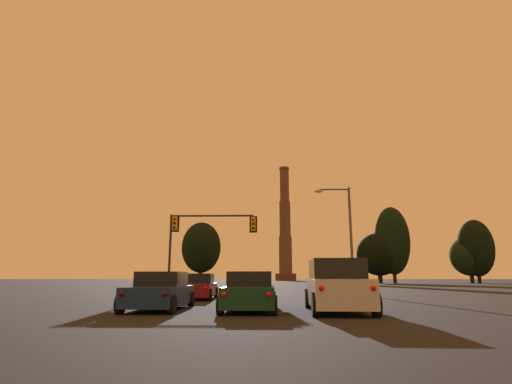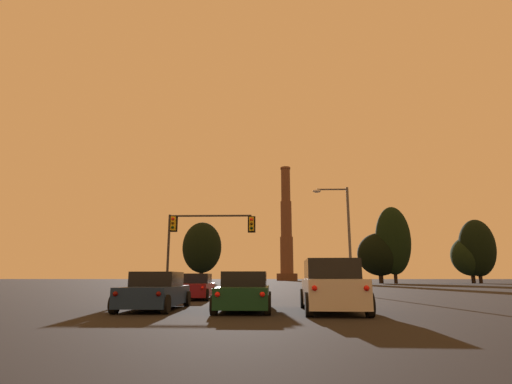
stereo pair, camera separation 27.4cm
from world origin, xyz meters
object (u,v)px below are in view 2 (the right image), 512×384
at_px(sedan_center_lane_second, 245,292).
at_px(traffic_light_overhead_left, 198,232).
at_px(sedan_left_lane_front, 195,287).
at_px(street_lamp, 343,227).
at_px(hatchback_center_lane_front, 245,288).
at_px(sedan_left_lane_second, 156,292).
at_px(smokestack, 286,235).
at_px(suv_right_lane_second, 331,286).

height_order(sedan_center_lane_second, traffic_light_overhead_left, traffic_light_overhead_left).
distance_m(sedan_left_lane_front, street_lamp, 12.56).
height_order(hatchback_center_lane_front, sedan_left_lane_second, hatchback_center_lane_front).
bearing_deg(hatchback_center_lane_front, smokestack, 83.81).
bearing_deg(sedan_center_lane_second, sedan_left_lane_second, 175.17).
bearing_deg(suv_right_lane_second, sedan_center_lane_second, 172.34).
xyz_separation_m(hatchback_center_lane_front, sedan_left_lane_second, (-3.11, -6.34, 0.00)).
xyz_separation_m(suv_right_lane_second, sedan_center_lane_second, (-3.18, 0.55, -0.23)).
xyz_separation_m(sedan_left_lane_second, traffic_light_overhead_left, (-0.88, 13.84, 3.86)).
relative_size(suv_right_lane_second, traffic_light_overhead_left, 0.74).
height_order(sedan_center_lane_second, street_lamp, street_lamp).
relative_size(sedan_left_lane_front, street_lamp, 0.60).
height_order(sedan_left_lane_second, street_lamp, street_lamp).
distance_m(sedan_left_lane_second, traffic_light_overhead_left, 14.39).
bearing_deg(hatchback_center_lane_front, sedan_left_lane_front, 154.80).
xyz_separation_m(sedan_left_lane_front, smokestack, (10.92, 129.31, 16.56)).
distance_m(suv_right_lane_second, sedan_left_lane_second, 6.71).
relative_size(sedan_left_lane_front, sedan_left_lane_second, 1.01).
bearing_deg(suv_right_lane_second, hatchback_center_lane_front, 118.32).
relative_size(suv_right_lane_second, smokestack, 0.11).
distance_m(suv_right_lane_second, traffic_light_overhead_left, 16.92).
bearing_deg(hatchback_center_lane_front, traffic_light_overhead_left, 115.34).
xyz_separation_m(suv_right_lane_second, hatchback_center_lane_front, (-3.54, 7.21, -0.23)).
bearing_deg(suv_right_lane_second, sedan_left_lane_second, 174.73).
bearing_deg(sedan_left_lane_front, smokestack, 83.11).
bearing_deg(suv_right_lane_second, sedan_left_lane_front, 129.77).
relative_size(hatchback_center_lane_front, sedan_left_lane_second, 0.88).
xyz_separation_m(sedan_left_lane_front, traffic_light_overhead_left, (-1.03, 6.27, 3.86)).
relative_size(hatchback_center_lane_front, smokestack, 0.10).
height_order(hatchback_center_lane_front, traffic_light_overhead_left, traffic_light_overhead_left).
bearing_deg(suv_right_lane_second, smokestack, 90.30).
bearing_deg(hatchback_center_lane_front, sedan_left_lane_second, -118.82).
relative_size(sedan_left_lane_second, traffic_light_overhead_left, 0.71).
xyz_separation_m(traffic_light_overhead_left, smokestack, (11.95, 123.04, 12.70)).
bearing_deg(street_lamp, smokestack, 89.49).
height_order(sedan_left_lane_second, traffic_light_overhead_left, traffic_light_overhead_left).
bearing_deg(traffic_light_overhead_left, suv_right_lane_second, -62.86).
bearing_deg(sedan_left_lane_front, traffic_light_overhead_left, 97.29).
bearing_deg(street_lamp, traffic_light_overhead_left, -178.37).
distance_m(suv_right_lane_second, hatchback_center_lane_front, 8.04).
height_order(sedan_left_lane_front, traffic_light_overhead_left, traffic_light_overhead_left).
xyz_separation_m(hatchback_center_lane_front, street_lamp, (6.87, 7.80, 4.22)).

